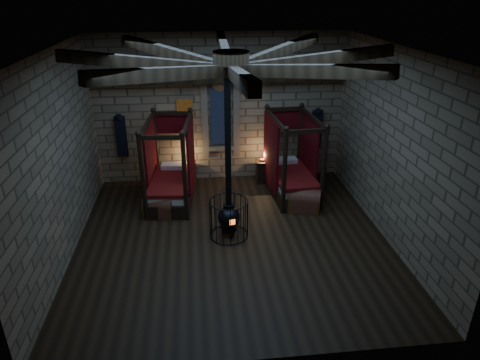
{
  "coord_description": "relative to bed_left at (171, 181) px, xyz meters",
  "views": [
    {
      "loc": [
        -0.75,
        -8.32,
        5.32
      ],
      "look_at": [
        0.24,
        0.6,
        1.2
      ],
      "focal_mm": 32.0,
      "sensor_mm": 36.0,
      "label": 1
    }
  ],
  "objects": [
    {
      "name": "nightstand_left",
      "position": [
        0.45,
        0.99,
        -0.21
      ],
      "size": [
        0.48,
        0.46,
        0.8
      ],
      "rotation": [
        0.0,
        0.0,
        -0.2
      ],
      "color": "black",
      "rests_on": "ground"
    },
    {
      "name": "trunk_right",
      "position": [
        3.38,
        -0.97,
        -0.28
      ],
      "size": [
        0.93,
        0.74,
        0.6
      ],
      "rotation": [
        0.0,
        0.0,
        -0.31
      ],
      "color": "#5D2D1D",
      "rests_on": "ground"
    },
    {
      "name": "bed_left",
      "position": [
        0.0,
        0.0,
        0.0
      ],
      "size": [
        1.31,
        2.2,
        2.2
      ],
      "rotation": [
        0.0,
        0.0,
        -0.1
      ],
      "color": "black",
      "rests_on": "ground"
    },
    {
      "name": "stove",
      "position": [
        1.36,
        -2.0,
        0.04
      ],
      "size": [
        0.89,
        0.89,
        4.05
      ],
      "rotation": [
        0.0,
        0.0,
        0.24
      ],
      "color": "black",
      "rests_on": "ground"
    },
    {
      "name": "nightstand_right",
      "position": [
        2.61,
        0.87,
        -0.2
      ],
      "size": [
        0.42,
        0.4,
        0.72
      ],
      "rotation": [
        0.0,
        0.0,
        -0.02
      ],
      "color": "black",
      "rests_on": "ground"
    },
    {
      "name": "trunk_left",
      "position": [
        -0.3,
        -0.87,
        -0.3
      ],
      "size": [
        0.84,
        0.66,
        0.55
      ],
      "rotation": [
        0.0,
        0.0,
        -0.28
      ],
      "color": "#5D2D1D",
      "rests_on": "ground"
    },
    {
      "name": "room",
      "position": [
        1.43,
        -2.06,
        3.2
      ],
      "size": [
        7.02,
        7.02,
        4.29
      ],
      "color": "black",
      "rests_on": "ground"
    },
    {
      "name": "bed_right",
      "position": [
        3.25,
        0.05,
        0.0
      ],
      "size": [
        1.24,
        2.18,
        2.21
      ],
      "rotation": [
        0.0,
        0.0,
        0.06
      ],
      "color": "black",
      "rests_on": "ground"
    }
  ]
}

